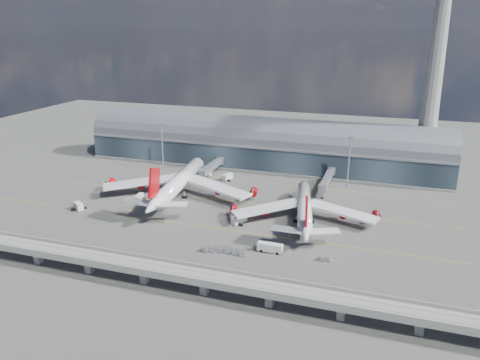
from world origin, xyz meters
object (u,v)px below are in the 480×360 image
(airliner_left, at_px, (178,183))
(service_truck_2, at_px, (270,248))
(floodlight_mast_left, at_px, (162,145))
(service_truck_0, at_px, (139,198))
(service_truck_3, at_px, (239,219))
(cargo_train_0, at_px, (212,250))
(cargo_train_1, at_px, (232,251))
(service_truck_4, at_px, (227,177))
(cargo_train_2, at_px, (325,259))
(control_tower, at_px, (434,77))
(floodlight_mast_right, at_px, (349,161))
(service_truck_1, at_px, (79,206))
(airliner_right, at_px, (304,209))
(service_truck_5, at_px, (208,173))

(airliner_left, bearing_deg, service_truck_2, -43.62)
(floodlight_mast_left, relative_size, service_truck_0, 3.74)
(service_truck_3, bearing_deg, airliner_left, 176.48)
(cargo_train_0, distance_m, cargo_train_1, 6.92)
(service_truck_4, distance_m, cargo_train_2, 93.39)
(control_tower, height_order, service_truck_2, control_tower)
(floodlight_mast_right, height_order, service_truck_1, floodlight_mast_right)
(service_truck_2, relative_size, service_truck_4, 1.44)
(control_tower, distance_m, airliner_right, 99.94)
(control_tower, height_order, service_truck_5, control_tower)
(service_truck_2, bearing_deg, control_tower, -25.64)
(service_truck_5, bearing_deg, floodlight_mast_left, 115.93)
(floodlight_mast_left, relative_size, floodlight_mast_right, 1.00)
(floodlight_mast_left, distance_m, service_truck_3, 86.58)
(cargo_train_0, distance_m, cargo_train_2, 39.14)
(floodlight_mast_left, bearing_deg, airliner_right, -28.10)
(airliner_left, distance_m, cargo_train_2, 84.97)
(airliner_left, relative_size, service_truck_1, 12.67)
(floodlight_mast_right, height_order, cargo_train_1, floodlight_mast_right)
(service_truck_4, xyz_separation_m, service_truck_5, (-12.61, 3.97, -0.39))
(airliner_left, distance_m, cargo_train_0, 59.22)
(floodlight_mast_left, xyz_separation_m, cargo_train_1, (69.33, -83.42, -12.67))
(floodlight_mast_right, distance_m, service_truck_3, 69.34)
(control_tower, bearing_deg, cargo_train_2, -107.67)
(service_truck_2, distance_m, service_truck_3, 27.16)
(floodlight_mast_left, distance_m, airliner_right, 99.73)
(floodlight_mast_left, distance_m, service_truck_2, 113.45)
(airliner_left, bearing_deg, cargo_train_1, -54.50)
(cargo_train_1, distance_m, cargo_train_2, 32.22)
(floodlight_mast_left, height_order, airliner_left, floodlight_mast_left)
(service_truck_4, distance_m, service_truck_5, 13.23)
(airliner_left, height_order, service_truck_5, airliner_left)
(service_truck_0, bearing_deg, service_truck_1, -145.81)
(service_truck_5, bearing_deg, floodlight_mast_right, -54.44)
(floodlight_mast_left, bearing_deg, service_truck_1, -95.94)
(floodlight_mast_left, bearing_deg, service_truck_2, -43.63)
(service_truck_1, relative_size, cargo_train_1, 0.54)
(floodlight_mast_right, bearing_deg, service_truck_3, -122.36)
(airliner_left, height_order, cargo_train_2, airliner_left)
(service_truck_5, distance_m, cargo_train_0, 88.01)
(control_tower, bearing_deg, cargo_train_0, -122.87)
(cargo_train_0, bearing_deg, service_truck_3, 11.41)
(control_tower, height_order, service_truck_0, control_tower)
(airliner_left, xyz_separation_m, service_truck_4, (13.41, 29.86, -5.06))
(control_tower, height_order, service_truck_1, control_tower)
(floodlight_mast_left, bearing_deg, cargo_train_0, -53.46)
(service_truck_1, height_order, service_truck_3, service_truck_3)
(floodlight_mast_left, distance_m, floodlight_mast_right, 100.00)
(floodlight_mast_right, bearing_deg, service_truck_5, -177.32)
(service_truck_1, distance_m, cargo_train_1, 78.20)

